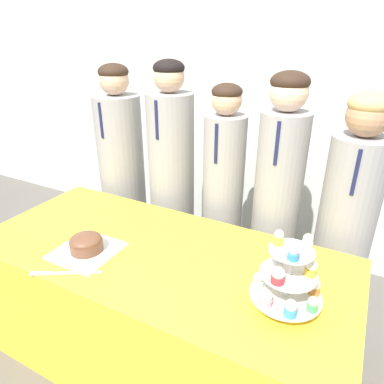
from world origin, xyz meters
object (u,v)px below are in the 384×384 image
cake_knife (54,273)px  student_1 (172,189)px  round_cake (86,245)px  student_2 (222,206)px  cupcake_stand (288,277)px  student_3 (275,211)px  student_4 (343,233)px  student_0 (123,181)px

cake_knife → student_1: 0.98m
round_cake → student_2: 0.87m
cupcake_stand → student_3: (-0.23, 0.70, -0.11)m
student_2 → cake_knife: bearing=-110.6°
cake_knife → student_1: bearing=59.7°
student_1 → student_4: bearing=-0.0°
round_cake → student_0: bearing=117.5°
cupcake_stand → student_0: 1.50m
round_cake → cake_knife: bearing=-93.5°
student_4 → student_3: bearing=-180.0°
student_3 → student_1: bearing=180.0°
round_cake → cupcake_stand: size_ratio=0.91×
student_1 → student_2: (0.36, -0.00, -0.04)m
round_cake → student_0: size_ratio=0.19×
round_cake → student_4: 1.31m
cake_knife → student_4: size_ratio=0.19×
cupcake_stand → student_2: student_2 is taller
student_2 → student_4: student_4 is taller
student_0 → student_1: size_ratio=0.98×
cake_knife → student_0: bearing=82.2°
round_cake → student_1: (-0.01, 0.79, -0.02)m
cake_knife → student_2: bearing=39.5°
round_cake → student_1: size_ratio=0.18×
round_cake → student_3: 1.04m
round_cake → student_4: bearing=36.8°
cupcake_stand → student_4: student_4 is taller
cake_knife → student_3: size_ratio=0.18×
cake_knife → student_3: student_3 is taller
student_1 → student_3: (0.69, -0.00, 0.00)m
student_0 → student_2: size_ratio=1.05×
student_3 → student_4: 0.37m
student_0 → student_3: size_ratio=1.00×
student_0 → student_3: bearing=-0.0°
student_4 → student_2: bearing=-180.0°
student_0 → student_3: (1.09, -0.00, 0.02)m
cake_knife → student_3: 1.20m
student_4 → student_1: bearing=180.0°
student_1 → cupcake_stand: bearing=-37.6°
student_0 → student_4: bearing=-0.0°
student_0 → student_1: bearing=-0.0°
student_1 → student_2: bearing=-0.0°
cake_knife → student_0: student_0 is taller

